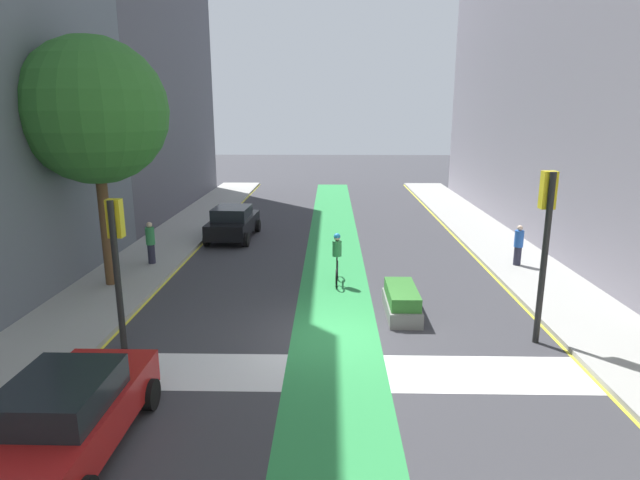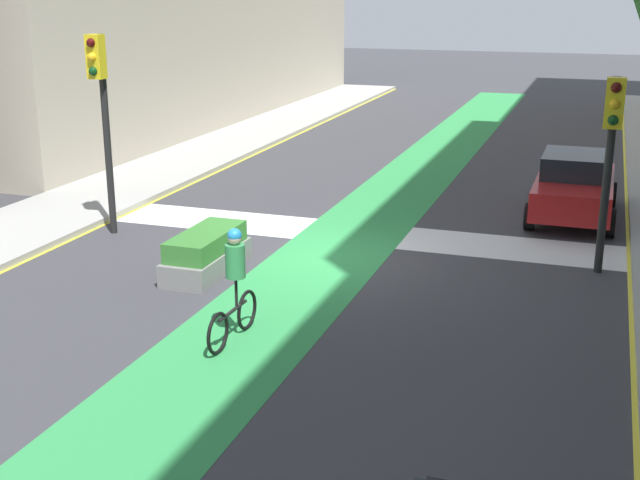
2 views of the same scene
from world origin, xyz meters
name	(u,v)px [view 2 (image 2 of 2)]	position (x,y,z in m)	size (l,w,h in m)	color
ground_plane	(330,259)	(0.00, 0.00, 0.00)	(120.00, 120.00, 0.00)	#38383D
bike_lane_paint	(327,258)	(0.07, 0.00, 0.00)	(2.40, 60.00, 0.01)	#2D8C47
crosswalk_band	(357,233)	(0.00, -2.00, 0.00)	(12.00, 1.80, 0.01)	silver
curb_stripe_left	(632,290)	(-6.00, 0.00, 0.01)	(0.16, 60.00, 0.01)	yellow
sidewalk_right	(31,224)	(7.50, 0.00, 0.07)	(3.00, 60.00, 0.15)	#9E9E99
curb_stripe_right	(86,233)	(6.00, 0.00, 0.01)	(0.16, 60.00, 0.01)	yellow
traffic_signal_near_right	(101,97)	(5.38, -0.12, 3.15)	(0.35, 0.52, 4.51)	black
traffic_signal_near_left	(611,138)	(-5.35, -0.80, 2.73)	(0.35, 0.52, 3.88)	black
car_red_left_near	(575,185)	(-4.65, -5.12, 0.80)	(2.04, 4.21, 1.57)	#A51919
cyclist_in_lane	(234,283)	(0.16, 4.48, 0.97)	(0.32, 1.73, 1.86)	black
median_planter	(206,253)	(2.07, 1.63, 0.40)	(0.95, 2.34, 0.85)	slate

